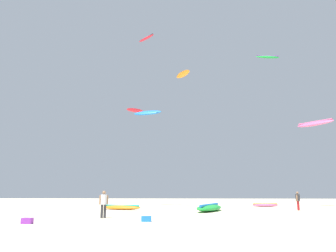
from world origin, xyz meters
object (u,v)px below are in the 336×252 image
at_px(gear_bag, 27,221).
at_px(kite_aloft_6, 183,74).
at_px(person_foreground, 104,202).
at_px(kite_aloft_3, 135,110).
at_px(cooler_box, 146,219).
at_px(kite_grounded_near, 210,208).
at_px(kite_grounded_far, 265,205).
at_px(kite_aloft_0, 146,38).
at_px(kite_aloft_4, 148,113).
at_px(kite_aloft_1, 315,123).
at_px(kite_aloft_5, 268,57).
at_px(person_midground, 298,199).
at_px(kite_grounded_mid, 122,207).

xyz_separation_m(gear_bag, kite_aloft_6, (8.55, 11.19, 12.53)).
bearing_deg(person_foreground, gear_bag, -55.88).
bearing_deg(kite_aloft_3, cooler_box, -79.77).
relative_size(kite_grounded_near, kite_grounded_far, 1.80).
relative_size(kite_grounded_far, cooler_box, 5.56).
distance_m(kite_aloft_0, kite_aloft_4, 9.12).
relative_size(kite_aloft_3, kite_aloft_6, 1.38).
height_order(kite_aloft_1, kite_aloft_3, kite_aloft_3).
bearing_deg(kite_grounded_far, kite_aloft_0, -169.32).
distance_m(kite_aloft_0, kite_aloft_3, 20.40).
bearing_deg(kite_aloft_6, kite_grounded_far, 43.36).
height_order(person_foreground, cooler_box, person_foreground).
bearing_deg(kite_aloft_5, kite_aloft_4, -154.40).
xyz_separation_m(person_foreground, kite_aloft_4, (0.82, 17.48, 10.41)).
xyz_separation_m(cooler_box, kite_aloft_3, (-6.38, 35.33, 15.66)).
xyz_separation_m(person_midground, kite_aloft_4, (-14.98, 8.30, 10.45)).
distance_m(kite_grounded_near, gear_bag, 15.56).
relative_size(kite_aloft_1, kite_aloft_3, 1.29).
distance_m(person_foreground, kite_aloft_5, 38.50).
bearing_deg(kite_aloft_0, kite_aloft_5, 35.38).
bearing_deg(kite_aloft_4, person_foreground, -92.67).
height_order(kite_grounded_near, kite_aloft_1, kite_aloft_1).
distance_m(person_foreground, kite_grounded_mid, 9.46).
relative_size(kite_grounded_mid, kite_aloft_4, 1.05).
relative_size(kite_grounded_far, kite_aloft_0, 1.31).
bearing_deg(kite_aloft_4, kite_aloft_3, 104.65).
xyz_separation_m(person_midground, kite_aloft_0, (-14.80, 4.31, 18.65)).
distance_m(kite_aloft_0, kite_aloft_6, 10.20).
bearing_deg(kite_aloft_4, kite_aloft_0, -87.35).
xyz_separation_m(person_midground, kite_aloft_6, (-10.47, -1.80, 11.71)).
relative_size(kite_grounded_near, kite_aloft_3, 1.76).
distance_m(kite_grounded_far, kite_aloft_6, 17.76).
relative_size(person_midground, kite_grounded_far, 0.54).
bearing_deg(gear_bag, kite_grounded_mid, 78.76).
bearing_deg(kite_grounded_near, kite_aloft_0, 137.15).
bearing_deg(kite_grounded_mid, person_midground, -0.80).
height_order(gear_bag, kite_aloft_5, kite_aloft_5).
bearing_deg(person_foreground, kite_grounded_far, 122.26).
bearing_deg(kite_grounded_far, kite_aloft_6, -136.64).
distance_m(kite_grounded_far, gear_bag, 26.59).
distance_m(person_midground, kite_aloft_1, 12.19).
height_order(kite_aloft_5, kite_aloft_6, kite_aloft_5).
distance_m(person_foreground, cooler_box, 3.95).
distance_m(cooler_box, kite_aloft_0, 25.13).
xyz_separation_m(cooler_box, kite_aloft_6, (2.21, 9.64, 12.53)).
bearing_deg(person_foreground, kite_aloft_6, 128.55).
distance_m(kite_grounded_mid, kite_aloft_1, 24.40).
height_order(kite_grounded_mid, cooler_box, kite_grounded_mid).
xyz_separation_m(kite_grounded_mid, kite_aloft_0, (1.60, 4.08, 19.41)).
bearing_deg(kite_grounded_far, kite_aloft_3, 136.16).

